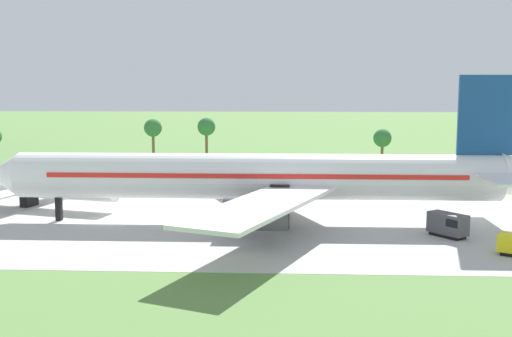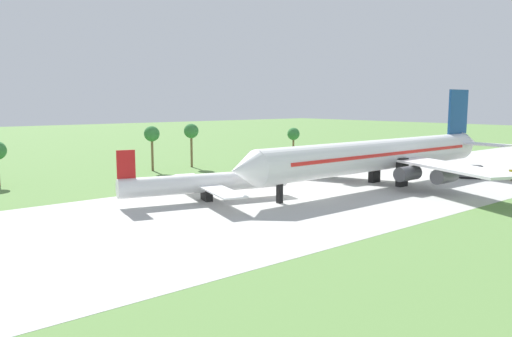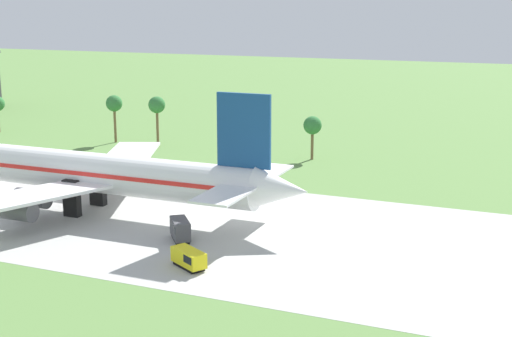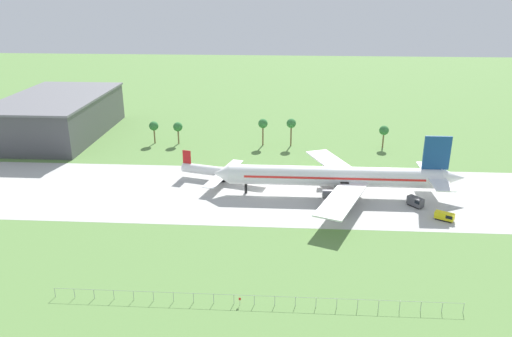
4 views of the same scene
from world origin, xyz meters
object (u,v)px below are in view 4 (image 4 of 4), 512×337
Objects in this scene: terminal_building at (57,116)px; no_stopping_sign at (240,300)px; fuel_truck at (445,216)px; regional_aircraft at (224,172)px; jet_airliner at (339,177)px; baggage_tug at (416,202)px.

no_stopping_sign is at bearing -52.41° from terminal_building.
fuel_truck is 153.29m from terminal_building.
regional_aircraft is at bearing 158.60° from fuel_truck.
jet_airliner is 60.45m from no_stopping_sign.
terminal_building reaches higher than no_stopping_sign.
baggage_tug is 66.23m from no_stopping_sign.
baggage_tug is at bearing 47.14° from no_stopping_sign.
fuel_truck reaches higher than no_stopping_sign.
baggage_tug reaches higher than fuel_truck.
regional_aircraft is at bearing 164.14° from baggage_tug.
jet_airliner is 15.02× the size of baggage_tug.
terminal_building reaches higher than fuel_truck.
baggage_tug is 0.93× the size of fuel_truck.
jet_airliner is at bearing 66.54° from no_stopping_sign.
fuel_truck is 64.80m from no_stopping_sign.
regional_aircraft reaches higher than no_stopping_sign.
baggage_tug is at bearing 124.64° from fuel_truck.
terminal_building is (-135.98, 70.43, 6.94)m from fuel_truck.
terminal_building reaches higher than baggage_tug.
regional_aircraft is 66.56m from fuel_truck.
no_stopping_sign is (11.16, -64.52, -1.85)m from regional_aircraft.
jet_airliner is at bearing -26.90° from terminal_building.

